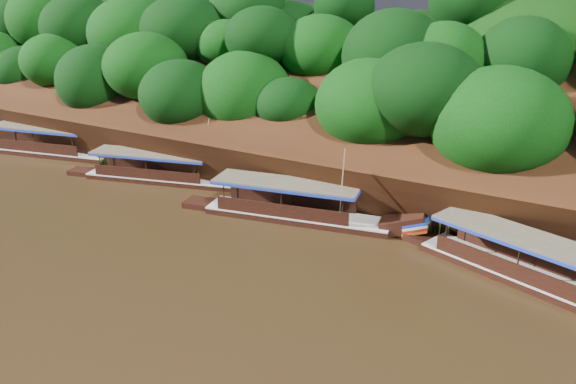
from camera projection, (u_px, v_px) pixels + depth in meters
name	position (u px, v px, depth m)	size (l,w,h in m)	color
ground	(238.00, 273.00, 29.24)	(160.00, 160.00, 0.00)	black
riverbank	(393.00, 138.00, 46.93)	(120.00, 30.06, 19.40)	black
boat_0	(555.00, 283.00, 27.20)	(14.72, 6.46, 5.89)	black
boat_1	(308.00, 213.00, 35.31)	(14.20, 4.68, 5.79)	black
boat_2	(170.00, 176.00, 42.12)	(13.90, 5.42, 5.53)	black
boat_3	(58.00, 149.00, 48.43)	(14.08, 5.10, 2.97)	black
reeds	(281.00, 190.00, 38.09)	(50.09, 2.49, 2.22)	#2D6318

